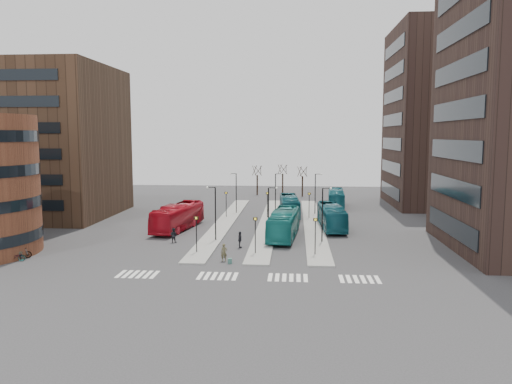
# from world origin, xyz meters

# --- Properties ---
(ground) EXTENTS (160.00, 160.00, 0.00)m
(ground) POSITION_xyz_m (0.00, 0.00, 0.00)
(ground) COLOR #2C2C2F
(ground) RESTS_ON ground
(island_left) EXTENTS (2.50, 45.00, 0.15)m
(island_left) POSITION_xyz_m (-4.00, 30.00, 0.07)
(island_left) COLOR gray
(island_left) RESTS_ON ground
(island_mid) EXTENTS (2.50, 45.00, 0.15)m
(island_mid) POSITION_xyz_m (2.00, 30.00, 0.07)
(island_mid) COLOR gray
(island_mid) RESTS_ON ground
(island_right) EXTENTS (2.50, 45.00, 0.15)m
(island_right) POSITION_xyz_m (8.00, 30.00, 0.07)
(island_right) COLOR gray
(island_right) RESTS_ON ground
(suitcase) EXTENTS (0.43, 0.36, 0.50)m
(suitcase) POSITION_xyz_m (-0.49, 8.20, 0.25)
(suitcase) COLOR navy
(suitcase) RESTS_ON ground
(red_bus) EXTENTS (4.63, 12.09, 3.29)m
(red_bus) POSITION_xyz_m (-9.26, 24.52, 1.64)
(red_bus) COLOR #AA0D1A
(red_bus) RESTS_ON ground
(teal_bus_a) EXTENTS (3.76, 11.95, 3.27)m
(teal_bus_a) POSITION_xyz_m (4.28, 20.62, 1.64)
(teal_bus_a) COLOR #16706C
(teal_bus_a) RESTS_ON ground
(teal_bus_b) EXTENTS (3.22, 10.98, 3.02)m
(teal_bus_b) POSITION_xyz_m (4.76, 36.38, 1.51)
(teal_bus_b) COLOR #13545F
(teal_bus_b) RESTS_ON ground
(teal_bus_c) EXTENTS (3.24, 11.27, 3.10)m
(teal_bus_c) POSITION_xyz_m (10.28, 26.72, 1.55)
(teal_bus_c) COLOR #135462
(teal_bus_c) RESTS_ON ground
(teal_bus_d) EXTENTS (3.18, 10.86, 2.99)m
(teal_bus_d) POSITION_xyz_m (12.41, 45.94, 1.49)
(teal_bus_d) COLOR #155E6C
(teal_bus_d) RESTS_ON ground
(traveller) EXTENTS (0.65, 0.45, 1.71)m
(traveller) POSITION_xyz_m (-1.16, 9.02, 0.85)
(traveller) COLOR brown
(traveller) RESTS_ON ground
(commuter_a) EXTENTS (0.92, 0.79, 1.64)m
(commuter_a) POSITION_xyz_m (-7.99, 16.90, 0.82)
(commuter_a) COLOR black
(commuter_a) RESTS_ON ground
(commuter_b) EXTENTS (0.49, 1.07, 1.78)m
(commuter_b) POSITION_xyz_m (-0.27, 14.79, 0.89)
(commuter_b) COLOR black
(commuter_b) RESTS_ON ground
(commuter_c) EXTENTS (1.01, 1.12, 1.50)m
(commuter_c) POSITION_xyz_m (3.52, 18.80, 0.75)
(commuter_c) COLOR black
(commuter_c) RESTS_ON ground
(bicycle_near) EXTENTS (1.81, 1.25, 0.90)m
(bicycle_near) POSITION_xyz_m (-21.00, 7.32, 0.45)
(bicycle_near) COLOR gray
(bicycle_near) RESTS_ON ground
(bicycle_mid) EXTENTS (1.88, 1.18, 1.10)m
(bicycle_mid) POSITION_xyz_m (-21.00, 8.48, 0.55)
(bicycle_mid) COLOR gray
(bicycle_mid) RESTS_ON ground
(bicycle_far) EXTENTS (1.65, 1.10, 0.82)m
(bicycle_far) POSITION_xyz_m (-21.00, 7.75, 0.41)
(bicycle_far) COLOR gray
(bicycle_far) RESTS_ON ground
(crosswalk_stripes) EXTENTS (22.35, 2.40, 0.01)m
(crosswalk_stripes) POSITION_xyz_m (1.75, 4.00, 0.01)
(crosswalk_stripes) COLOR silver
(crosswalk_stripes) RESTS_ON ground
(office_block) EXTENTS (25.00, 20.12, 22.00)m
(office_block) POSITION_xyz_m (-34.00, 33.98, 11.00)
(office_block) COLOR #402B1D
(office_block) RESTS_ON ground
(tower_far) EXTENTS (20.12, 20.00, 30.00)m
(tower_far) POSITION_xyz_m (31.98, 50.00, 15.00)
(tower_far) COLOR #31211B
(tower_far) RESTS_ON ground
(sign_poles) EXTENTS (12.45, 22.12, 3.65)m
(sign_poles) POSITION_xyz_m (1.60, 23.00, 2.41)
(sign_poles) COLOR black
(sign_poles) RESTS_ON ground
(lamp_posts) EXTENTS (14.04, 20.24, 6.12)m
(lamp_posts) POSITION_xyz_m (2.64, 28.00, 3.58)
(lamp_posts) COLOR black
(lamp_posts) RESTS_ON ground
(bare_trees) EXTENTS (10.97, 8.14, 5.90)m
(bare_trees) POSITION_xyz_m (2.67, 62.67, 2.72)
(bare_trees) COLOR black
(bare_trees) RESTS_ON ground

